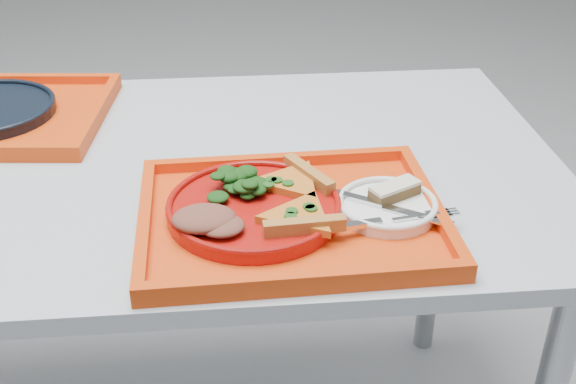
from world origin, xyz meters
name	(u,v)px	position (x,y,z in m)	size (l,w,h in m)	color
table	(106,203)	(0.00, 0.00, 0.68)	(1.60, 0.80, 0.75)	#9FAAB3
tray_main	(291,220)	(0.31, -0.21, 0.76)	(0.45, 0.35, 0.01)	red
dinner_plate	(254,210)	(0.26, -0.20, 0.77)	(0.26, 0.26, 0.02)	#9D0E0A
side_plate	(387,208)	(0.46, -0.21, 0.77)	(0.15, 0.15, 0.01)	white
pizza_slice_a	(300,213)	(0.32, -0.25, 0.79)	(0.13, 0.11, 0.02)	gold
pizza_slice_b	(291,180)	(0.32, -0.15, 0.79)	(0.13, 0.12, 0.02)	gold
salad_heap	(237,178)	(0.23, -0.15, 0.80)	(0.09, 0.08, 0.04)	black
meat_portion	(204,219)	(0.18, -0.25, 0.79)	(0.09, 0.07, 0.03)	brown
dessert_bar	(395,190)	(0.47, -0.19, 0.79)	(0.09, 0.07, 0.02)	#4E341A
knife	(393,208)	(0.46, -0.23, 0.78)	(0.18, 0.02, 0.01)	silver
fork	(391,220)	(0.45, -0.26, 0.78)	(0.18, 0.02, 0.01)	silver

